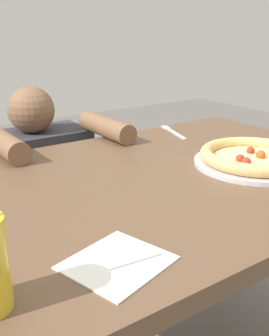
# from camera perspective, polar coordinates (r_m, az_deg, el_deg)

# --- Properties ---
(dining_table) EXTENTS (1.28, 0.85, 0.75)m
(dining_table) POSITION_cam_1_polar(r_m,az_deg,el_deg) (1.12, 3.76, -6.25)
(dining_table) COLOR brown
(dining_table) RESTS_ON ground
(pizza_near) EXTENTS (0.33, 0.33, 0.05)m
(pizza_near) POSITION_cam_1_polar(r_m,az_deg,el_deg) (1.19, 16.39, 1.37)
(pizza_near) COLOR #B7B7BC
(pizza_near) RESTS_ON dining_table
(paper_napkin) EXTENTS (0.19, 0.18, 0.00)m
(paper_napkin) POSITION_cam_1_polar(r_m,az_deg,el_deg) (0.69, -2.41, -13.10)
(paper_napkin) COLOR white
(paper_napkin) RESTS_ON dining_table
(fork) EXTENTS (0.08, 0.20, 0.00)m
(fork) POSITION_cam_1_polar(r_m,az_deg,el_deg) (1.51, 5.34, 5.12)
(fork) COLOR silver
(fork) RESTS_ON dining_table
(diner_seated) EXTENTS (0.43, 0.53, 0.91)m
(diner_seated) POSITION_cam_1_polar(r_m,az_deg,el_deg) (1.68, -12.99, -6.48)
(diner_seated) COLOR #333847
(diner_seated) RESTS_ON ground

